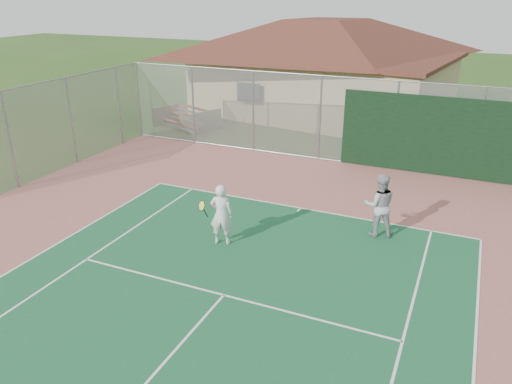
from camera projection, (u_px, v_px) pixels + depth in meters
back_fence at (397, 129)px, 19.27m from camera, size 20.08×0.11×3.53m
side_fence_left at (71, 122)px, 20.00m from camera, size 0.08×9.00×3.50m
clubhouse at (325, 58)px, 27.78m from camera, size 15.41×11.39×6.14m
bleachers at (186, 117)px, 25.67m from camera, size 3.23×2.50×1.00m
player_white_front at (221, 215)px, 13.82m from camera, size 1.01×0.79×1.77m
player_grey_back at (379, 206)px, 14.29m from camera, size 1.10×0.99×1.88m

